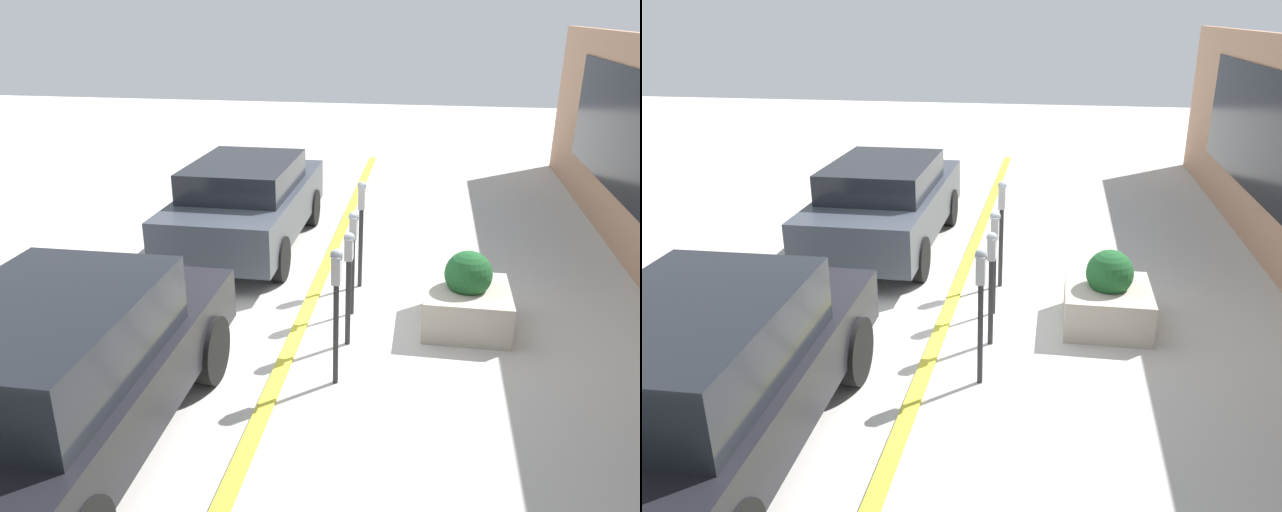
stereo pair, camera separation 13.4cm
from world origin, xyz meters
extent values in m
plane|color=beige|center=(0.00, 0.00, 0.00)|extent=(40.00, 40.00, 0.00)
cube|color=gold|center=(0.00, 0.08, 0.02)|extent=(19.00, 0.16, 0.04)
cube|color=black|center=(4.28, -4.39, 1.83)|extent=(5.70, 0.02, 2.00)
cylinder|color=#232326|center=(-1.25, -0.53, 0.57)|extent=(0.06, 0.06, 1.14)
cube|color=#99999E|center=(-1.25, -0.53, 1.29)|extent=(0.15, 0.09, 0.29)
sphere|color=gray|center=(-1.25, -0.53, 1.44)|extent=(0.13, 0.13, 0.13)
cylinder|color=#232326|center=(-0.42, -0.55, 0.53)|extent=(0.06, 0.06, 1.07)
cube|color=#99999E|center=(-0.42, -0.55, 1.19)|extent=(0.15, 0.09, 0.25)
sphere|color=gray|center=(-0.42, -0.55, 1.32)|extent=(0.13, 0.13, 0.13)
cylinder|color=#232326|center=(0.37, -0.50, 0.52)|extent=(0.05, 0.05, 1.03)
cube|color=#99999E|center=(0.37, -0.50, 1.17)|extent=(0.16, 0.09, 0.28)
sphere|color=gray|center=(0.37, -0.50, 1.31)|extent=(0.13, 0.13, 0.13)
cylinder|color=#232326|center=(1.25, -0.50, 0.58)|extent=(0.06, 0.06, 1.15)
cube|color=#99999E|center=(1.25, -0.50, 1.31)|extent=(0.14, 0.09, 0.32)
sphere|color=gray|center=(1.25, -0.50, 1.47)|extent=(0.12, 0.12, 0.12)
cube|color=#B2A899|center=(0.27, -1.91, 0.26)|extent=(1.11, 1.03, 0.51)
sphere|color=#1E5628|center=(0.27, -1.91, 0.70)|extent=(0.57, 0.57, 0.57)
cube|color=black|center=(-2.74, 1.55, 0.65)|extent=(4.27, 1.79, 0.58)
cube|color=black|center=(-2.91, 1.55, 1.24)|extent=(2.23, 1.55, 0.61)
cylinder|color=black|center=(-1.43, 0.76, 0.36)|extent=(0.72, 0.21, 0.72)
cylinder|color=black|center=(-1.43, 2.34, 0.36)|extent=(0.72, 0.21, 0.72)
cube|color=#383D47|center=(2.55, 1.47, 0.68)|extent=(4.14, 1.75, 0.69)
cube|color=black|center=(2.39, 1.47, 1.25)|extent=(2.15, 1.53, 0.45)
cylinder|color=black|center=(3.83, 0.67, 0.33)|extent=(0.66, 0.21, 0.66)
cylinder|color=black|center=(3.83, 2.26, 0.33)|extent=(0.66, 0.21, 0.66)
cylinder|color=black|center=(1.27, 0.67, 0.33)|extent=(0.66, 0.21, 0.66)
cylinder|color=black|center=(1.27, 2.26, 0.33)|extent=(0.66, 0.21, 0.66)
camera|label=1|loc=(-6.81, -1.34, 3.64)|focal=35.00mm
camera|label=2|loc=(-6.84, -1.20, 3.64)|focal=35.00mm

